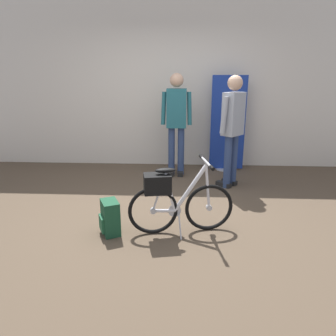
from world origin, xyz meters
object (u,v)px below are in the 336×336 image
at_px(floor_banner_stand, 228,129).
at_px(backpack_on_floor, 110,218).
at_px(visitor_browsing, 232,125).
at_px(visitor_near_wall, 176,118).
at_px(folding_bike_foreground, 175,199).

bearing_deg(floor_banner_stand, backpack_on_floor, -121.87).
relative_size(visitor_browsing, backpack_on_floor, 4.39).
bearing_deg(visitor_near_wall, visitor_browsing, -33.67).
distance_m(visitor_near_wall, backpack_on_floor, 2.38).
bearing_deg(backpack_on_floor, visitor_browsing, 46.86).
distance_m(floor_banner_stand, visitor_near_wall, 0.98).
relative_size(folding_bike_foreground, visitor_near_wall, 0.68).
height_order(folding_bike_foreground, visitor_browsing, visitor_browsing).
bearing_deg(visitor_browsing, folding_bike_foreground, -117.62).
bearing_deg(backpack_on_floor, visitor_near_wall, 73.09).
bearing_deg(floor_banner_stand, folding_bike_foreground, -109.40).
relative_size(folding_bike_foreground, backpack_on_floor, 3.01).
height_order(folding_bike_foreground, backpack_on_floor, folding_bike_foreground).
xyz_separation_m(floor_banner_stand, visitor_near_wall, (-0.89, -0.34, 0.23)).
distance_m(folding_bike_foreground, backpack_on_floor, 0.73).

